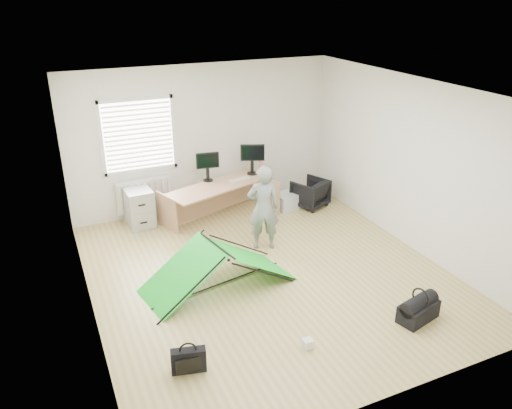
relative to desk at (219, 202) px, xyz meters
name	(u,v)px	position (x,y,z in m)	size (l,w,h in m)	color
ground	(267,272)	(-0.01, -2.04, -0.34)	(5.50, 5.50, 0.00)	tan
back_wall	(204,138)	(-0.01, 0.71, 1.01)	(5.00, 0.02, 2.70)	silver
window	(138,136)	(-1.21, 0.67, 1.21)	(1.20, 0.06, 1.20)	silver
radiator	(145,195)	(-1.21, 0.63, 0.11)	(1.00, 0.12, 0.60)	silver
desk	(219,202)	(0.00, 0.00, 0.00)	(1.98, 0.63, 0.68)	tan
filing_cabinet	(139,207)	(-1.38, 0.37, 0.00)	(0.44, 0.59, 0.68)	#A8A9AD
monitor_left	(208,170)	(-0.11, 0.27, 0.54)	(0.41, 0.09, 0.40)	black
monitor_right	(252,163)	(0.77, 0.27, 0.55)	(0.45, 0.10, 0.43)	black
keyboard	(239,179)	(0.43, 0.07, 0.35)	(0.40, 0.14, 0.02)	beige
thermos	(261,166)	(0.95, 0.28, 0.48)	(0.08, 0.08, 0.28)	#D27683
office_chair	(310,193)	(1.80, -0.16, -0.07)	(0.58, 0.60, 0.54)	black
person	(263,208)	(0.27, -1.30, 0.36)	(0.51, 0.34, 1.41)	slate
kite	(218,266)	(-0.80, -2.07, -0.02)	(2.08, 0.91, 0.65)	green
storage_crate	(288,201)	(1.38, -0.06, -0.19)	(0.52, 0.37, 0.29)	#B9BDC2
tote_bag	(162,205)	(-0.93, 0.58, -0.13)	(0.35, 0.15, 0.41)	#209B7A
laptop_bag	(189,360)	(-1.69, -3.56, -0.19)	(0.39, 0.12, 0.29)	black
white_box	(308,343)	(-0.30, -3.76, -0.28)	(0.11, 0.11, 0.11)	silver
duffel_bag	(418,311)	(1.26, -3.87, -0.22)	(0.55, 0.28, 0.24)	black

